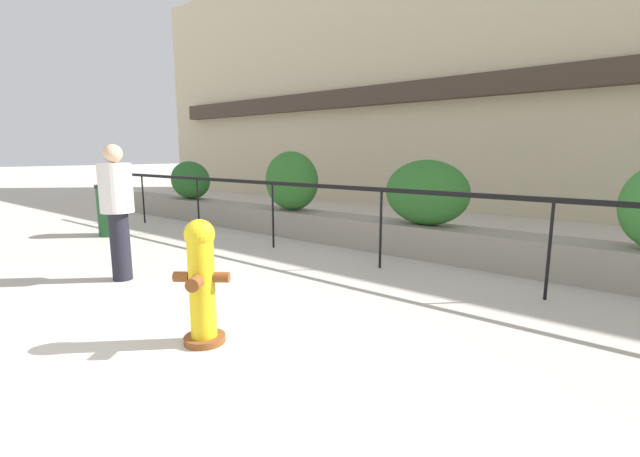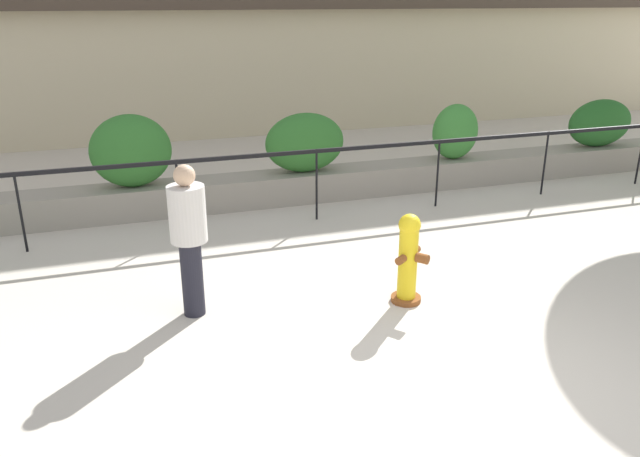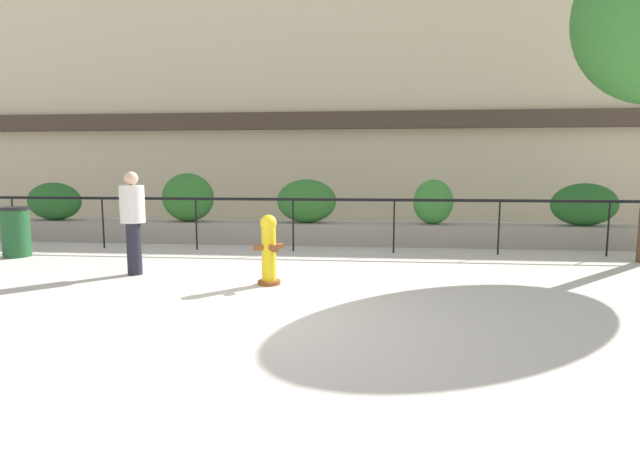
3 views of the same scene
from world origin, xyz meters
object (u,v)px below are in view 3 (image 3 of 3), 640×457
Objects in this scene: hedge_bush_4 at (584,205)px; pedestrian at (133,216)px; fire_hydrant at (269,249)px; hedge_bush_0 at (54,201)px; hedge_bush_1 at (188,197)px; hedge_bush_3 at (433,202)px; trash_bin at (16,232)px; hedge_bush_2 at (307,201)px.

pedestrian is at bearing -156.98° from hedge_bush_4.
hedge_bush_4 is at bearing 33.56° from fire_hydrant.
pedestrian is at bearing -43.87° from hedge_bush_0.
hedge_bush_0 is 0.94× the size of hedge_bush_4.
hedge_bush_3 is at bearing 0.00° from hedge_bush_1.
hedge_bush_3 is (5.80, 0.00, -0.07)m from hedge_bush_1.
pedestrian is at bearing -23.71° from trash_bin.
hedge_bush_3 is 0.59× the size of pedestrian.
fire_hydrant is (6.24, -4.17, -0.41)m from hedge_bush_0.
fire_hydrant is at bearing -18.60° from trash_bin.
hedge_bush_4 reaches higher than hedge_bush_0.
hedge_bush_2 is 1.38× the size of trash_bin.
hedge_bush_1 reaches higher than hedge_bush_3.
hedge_bush_3 is 5.15m from fire_hydrant.
hedge_bush_3 is at bearing 0.00° from hedge_bush_0.
hedge_bush_1 is 0.91× the size of hedge_bush_2.
pedestrian is (3.84, -3.69, 0.02)m from hedge_bush_0.
hedge_bush_0 is at bearing 180.00° from hedge_bush_3.
hedge_bush_1 is at bearing 124.06° from fire_hydrant.
hedge_bush_2 reaches higher than fire_hydrant.
hedge_bush_1 is at bearing 96.55° from pedestrian.
hedge_bush_1 is 3.72m from pedestrian.
fire_hydrant is (-2.98, -4.17, -0.46)m from hedge_bush_3.
hedge_bush_0 is 1.28× the size of fire_hydrant.
hedge_bush_0 is at bearing 146.22° from fire_hydrant.
hedge_bush_2 reaches higher than hedge_bush_0.
fire_hydrant is at bearing -11.36° from pedestrian.
fire_hydrant is at bearing -33.78° from hedge_bush_0.
hedge_bush_2 reaches higher than trash_bin.
hedge_bush_3 is at bearing 34.47° from pedestrian.
fire_hydrant is (2.82, -4.17, -0.53)m from hedge_bush_1.
hedge_bush_1 is 5.07m from fire_hydrant.
hedge_bush_4 is 9.44m from pedestrian.
hedge_bush_1 reaches higher than trash_bin.
hedge_bush_4 is 12.09m from trash_bin.
hedge_bush_3 is (2.93, 0.00, 0.00)m from hedge_bush_2.
trash_bin is at bearing 161.40° from fire_hydrant.
pedestrian is (-2.45, -3.69, -0.02)m from hedge_bush_2.
hedge_bush_4 is (9.11, 0.00, -0.11)m from hedge_bush_1.
trash_bin is (-5.62, -2.30, -0.50)m from hedge_bush_2.
hedge_bush_0 is at bearing 180.00° from hedge_bush_2.
hedge_bush_3 is at bearing 0.00° from hedge_bush_2.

